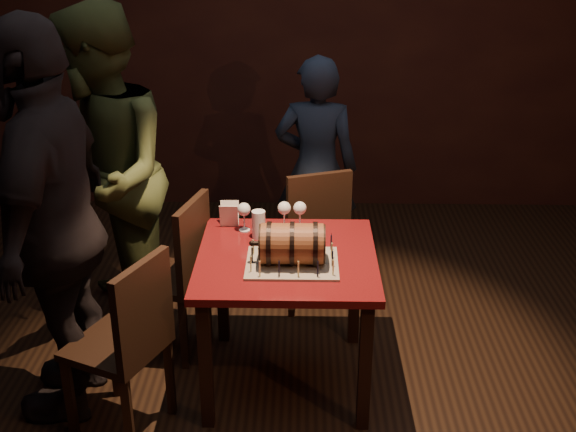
{
  "coord_description": "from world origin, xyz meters",
  "views": [
    {
      "loc": [
        0.01,
        -3.22,
        2.39
      ],
      "look_at": [
        -0.06,
        0.05,
        0.95
      ],
      "focal_mm": 45.0,
      "sensor_mm": 36.0,
      "label": 1
    }
  ],
  "objects": [
    {
      "name": "wine_glass_left",
      "position": [
        -0.3,
        0.31,
        0.87
      ],
      "size": [
        0.07,
        0.07,
        0.16
      ],
      "color": "silver",
      "rests_on": "pub_table"
    },
    {
      "name": "birthday_candles",
      "position": [
        -0.04,
        -0.08,
        0.8
      ],
      "size": [
        0.4,
        0.3,
        0.09
      ],
      "color": "#FBEF96",
      "rests_on": "cake_board"
    },
    {
      "name": "person_left_front",
      "position": [
        -1.15,
        -0.16,
        0.99
      ],
      "size": [
        0.51,
        1.17,
        1.97
      ],
      "primitive_type": "imported",
      "rotation": [
        0.0,
        0.0,
        -1.6
      ],
      "color": "black",
      "rests_on": "ground"
    },
    {
      "name": "chair_left_front",
      "position": [
        -0.79,
        -0.4,
        0.52
      ],
      "size": [
        0.53,
        0.53,
        0.93
      ],
      "color": "black",
      "rests_on": "ground"
    },
    {
      "name": "menu_card",
      "position": [
        -0.39,
        0.37,
        0.81
      ],
      "size": [
        0.1,
        0.05,
        0.13
      ],
      "primitive_type": null,
      "color": "white",
      "rests_on": "pub_table"
    },
    {
      "name": "pint_of_ale",
      "position": [
        -0.22,
        0.22,
        0.82
      ],
      "size": [
        0.07,
        0.07,
        0.15
      ],
      "color": "silver",
      "rests_on": "pub_table"
    },
    {
      "name": "room_shell",
      "position": [
        0.0,
        0.0,
        1.4
      ],
      "size": [
        5.04,
        5.04,
        2.8
      ],
      "color": "black",
      "rests_on": "ground"
    },
    {
      "name": "cake_board",
      "position": [
        -0.04,
        -0.08,
        0.76
      ],
      "size": [
        0.45,
        0.35,
        0.01
      ],
      "primitive_type": "cube",
      "color": "gray",
      "rests_on": "pub_table"
    },
    {
      "name": "barrel_cake",
      "position": [
        -0.04,
        -0.08,
        0.86
      ],
      "size": [
        0.37,
        0.22,
        0.22
      ],
      "color": "brown",
      "rests_on": "cake_board"
    },
    {
      "name": "pub_table",
      "position": [
        -0.07,
        0.01,
        0.64
      ],
      "size": [
        0.9,
        0.9,
        0.75
      ],
      "color": "#4D0C10",
      "rests_on": "ground"
    },
    {
      "name": "chair_back",
      "position": [
        0.08,
        0.81,
        0.52
      ],
      "size": [
        0.51,
        0.51,
        0.93
      ],
      "color": "black",
      "rests_on": "ground"
    },
    {
      "name": "wine_glass_right",
      "position": [
        -0.0,
        0.33,
        0.87
      ],
      "size": [
        0.07,
        0.07,
        0.16
      ],
      "color": "silver",
      "rests_on": "pub_table"
    },
    {
      "name": "person_back",
      "position": [
        0.1,
        1.28,
        0.76
      ],
      "size": [
        0.59,
        0.42,
        1.51
      ],
      "primitive_type": "imported",
      "rotation": [
        0.0,
        0.0,
        3.03
      ],
      "color": "#1B2336",
      "rests_on": "ground"
    },
    {
      "name": "person_left_rear",
      "position": [
        -1.11,
        0.55,
        0.96
      ],
      "size": [
        0.98,
        1.11,
        1.93
      ],
      "primitive_type": "imported",
      "rotation": [
        0.0,
        0.0,
        -1.26
      ],
      "color": "#384321",
      "rests_on": "ground"
    },
    {
      "name": "wine_glass_mid",
      "position": [
        -0.09,
        0.33,
        0.87
      ],
      "size": [
        0.07,
        0.07,
        0.16
      ],
      "color": "silver",
      "rests_on": "pub_table"
    },
    {
      "name": "chair_left_rear",
      "position": [
        -0.67,
        0.3,
        0.52
      ],
      "size": [
        0.49,
        0.49,
        0.93
      ],
      "color": "black",
      "rests_on": "ground"
    }
  ]
}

